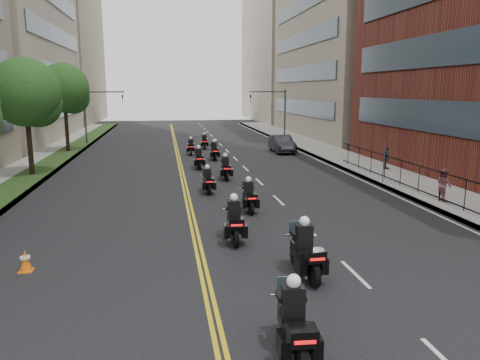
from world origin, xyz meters
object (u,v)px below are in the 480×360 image
object	(u,v)px
motorcycle_9	(204,142)
motorcycle_4	(208,182)
pedestrian_c	(386,157)
motorcycle_5	(226,169)
motorcycle_8	(191,148)
traffic_cone	(25,261)
motorcycle_1	(305,253)
motorcycle_2	(234,222)
motorcycle_7	(214,152)
motorcycle_6	(199,159)
motorcycle_3	(249,198)
motorcycle_0	(294,326)
pedestrian_b	(444,185)
parked_sedan	(282,144)

from	to	relation	value
motorcycle_9	motorcycle_4	bearing A→B (deg)	-91.54
motorcycle_4	pedestrian_c	world-z (taller)	pedestrian_c
motorcycle_5	motorcycle_8	distance (m)	11.90
motorcycle_9	traffic_cone	bearing A→B (deg)	-102.48
traffic_cone	motorcycle_1	bearing A→B (deg)	-11.89
motorcycle_2	motorcycle_7	xyz separation A→B (m)	(1.43, 20.71, -0.05)
motorcycle_6	motorcycle_9	size ratio (longest dim) A/B	1.08
motorcycle_1	motorcycle_6	distance (m)	20.55
motorcycle_5	motorcycle_6	world-z (taller)	motorcycle_6
motorcycle_3	motorcycle_0	bearing A→B (deg)	-94.79
pedestrian_b	motorcycle_5	bearing A→B (deg)	51.28
motorcycle_7	motorcycle_0	bearing A→B (deg)	-93.95
motorcycle_1	motorcycle_8	xyz separation A→B (m)	(-1.89, 27.89, -0.11)
motorcycle_5	motorcycle_7	size ratio (longest dim) A/B	1.00
motorcycle_6	traffic_cone	xyz separation A→B (m)	(-6.86, -18.67, -0.33)
motorcycle_6	parked_sedan	xyz separation A→B (m)	(8.14, 7.75, 0.11)
motorcycle_5	pedestrian_b	world-z (taller)	pedestrian_b
motorcycle_0	motorcycle_7	bearing A→B (deg)	91.23
motorcycle_9	motorcycle_5	bearing A→B (deg)	-87.19
traffic_cone	motorcycle_0	bearing A→B (deg)	-40.36
pedestrian_c	motorcycle_8	bearing A→B (deg)	61.80
motorcycle_0	pedestrian_b	world-z (taller)	motorcycle_0
motorcycle_0	motorcycle_3	size ratio (longest dim) A/B	1.10
motorcycle_0	pedestrian_c	world-z (taller)	motorcycle_0
motorcycle_0	motorcycle_8	xyz separation A→B (m)	(-0.36, 32.08, -0.09)
motorcycle_4	motorcycle_9	size ratio (longest dim) A/B	1.00
motorcycle_7	pedestrian_b	bearing A→B (deg)	-60.69
motorcycle_2	motorcycle_6	distance (m)	16.71
motorcycle_2	traffic_cone	bearing A→B (deg)	-160.80
motorcycle_9	pedestrian_b	size ratio (longest dim) A/B	1.29
motorcycle_1	traffic_cone	bearing A→B (deg)	166.12
motorcycle_5	pedestrian_c	bearing A→B (deg)	7.40
motorcycle_8	pedestrian_b	size ratio (longest dim) A/B	1.32
parked_sedan	pedestrian_b	size ratio (longest dim) A/B	2.86
motorcycle_0	motorcycle_7	size ratio (longest dim) A/B	1.08
motorcycle_7	motorcycle_5	bearing A→B (deg)	-92.37
motorcycle_5	motorcycle_9	distance (m)	15.85
motorcycle_5	motorcycle_7	distance (m)	8.39
motorcycle_4	pedestrian_b	distance (m)	12.28
motorcycle_1	motorcycle_7	world-z (taller)	motorcycle_1
motorcycle_1	motorcycle_3	world-z (taller)	motorcycle_1
motorcycle_8	motorcycle_1	bearing A→B (deg)	-83.38
motorcycle_7	pedestrian_b	world-z (taller)	pedestrian_b
motorcycle_5	traffic_cone	xyz separation A→B (m)	(-8.24, -14.28, -0.32)
motorcycle_4	pedestrian_b	world-z (taller)	pedestrian_b
motorcycle_2	motorcycle_5	world-z (taller)	motorcycle_2
motorcycle_3	pedestrian_c	distance (m)	14.80
parked_sedan	motorcycle_4	bearing A→B (deg)	-117.37
motorcycle_1	traffic_cone	xyz separation A→B (m)	(-8.60, 1.81, -0.40)
parked_sedan	pedestrian_c	xyz separation A→B (m)	(4.78, -10.91, 0.19)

